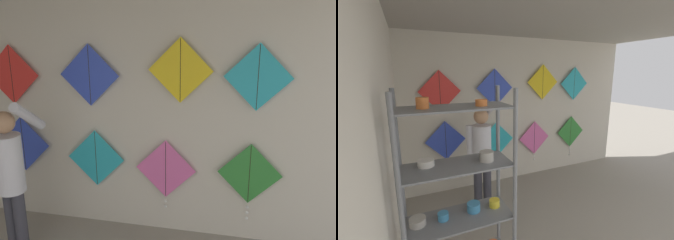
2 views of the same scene
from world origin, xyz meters
TOP-DOWN VIEW (x-y plane):
  - back_panel at (0.00, 3.86)m, footprint 5.11×0.06m
  - shopkeeper at (-1.04, 2.95)m, footprint 0.43×0.56m
  - kite_0 at (-1.43, 3.77)m, footprint 0.70×0.01m
  - kite_1 at (-0.48, 3.77)m, footprint 0.70×0.01m
  - kite_2 at (0.38, 3.77)m, footprint 0.70×0.04m
  - kite_3 at (1.32, 3.77)m, footprint 0.70×0.04m
  - kite_4 at (-1.48, 3.77)m, footprint 0.70×0.01m
  - kite_5 at (-0.50, 3.77)m, footprint 0.70×0.01m
  - kite_6 at (0.54, 3.77)m, footprint 0.70×0.01m
  - kite_7 at (1.34, 3.77)m, footprint 0.70×0.01m

SIDE VIEW (x-z plane):
  - kite_2 at x=0.38m, z-range 0.37..1.21m
  - kite_3 at x=1.32m, z-range 0.36..1.27m
  - kite_1 at x=-0.48m, z-range 0.52..1.22m
  - kite_0 at x=-1.43m, z-range 0.63..1.33m
  - shopkeeper at x=-1.04m, z-range 0.11..1.86m
  - back_panel at x=0.00m, z-range 0.00..2.80m
  - kite_4 at x=-1.48m, z-range 1.49..2.19m
  - kite_5 at x=-0.50m, z-range 1.52..2.22m
  - kite_7 at x=1.34m, z-range 1.56..2.27m
  - kite_6 at x=0.54m, z-range 1.61..2.31m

